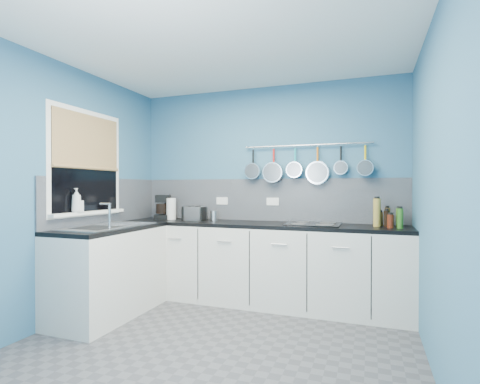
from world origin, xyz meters
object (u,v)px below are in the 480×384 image
Objects in this scene: hob at (313,224)px; canister at (214,216)px; toaster at (194,213)px; coffee_maker at (162,207)px; paper_towel at (171,209)px; soap_bottle_b at (78,204)px; soap_bottle_a at (76,200)px.

canister is at bearing 176.88° from hob.
canister is at bearing 20.42° from toaster.
coffee_maker is 2.57× the size of canister.
canister reaches higher than hob.
soap_bottle_b is at bearing -109.15° from paper_towel.
paper_towel is at bearing 70.85° from soap_bottle_b.
paper_towel is 1.02× the size of toaster.
canister is (0.95, 1.15, -0.18)m from soap_bottle_b.
paper_towel is at bearing -19.75° from coffee_maker.
soap_bottle_b reaches higher than canister.
soap_bottle_a is 1.39× the size of soap_bottle_b.
coffee_maker reaches higher than paper_towel.
coffee_maker is 0.70m from canister.
soap_bottle_a reaches higher than soap_bottle_b.
paper_towel is 2.23× the size of canister.
soap_bottle_a is 2.43m from hob.
toaster reaches higher than hob.
canister is at bearing 2.92° from paper_towel.
soap_bottle_b is 0.31× the size of hob.
soap_bottle_b reaches higher than toaster.
hob is at bearing 8.16° from toaster.
soap_bottle_b is 0.56× the size of coffee_maker.
soap_bottle_b is 1.32m from toaster.
soap_bottle_a is at bearing -121.40° from coffee_maker.
soap_bottle_a reaches higher than paper_towel.
soap_bottle_b is (0.00, 0.02, -0.03)m from soap_bottle_a.
soap_bottle_b is 0.65× the size of paper_towel.
canister is (0.70, 0.03, -0.09)m from coffee_maker.
hob is (1.43, -0.02, -0.08)m from toaster.
paper_towel is 0.87× the size of coffee_maker.
hob is at bearing -3.12° from canister.
paper_towel is 1.76m from hob.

